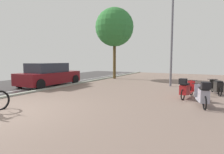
{
  "coord_description": "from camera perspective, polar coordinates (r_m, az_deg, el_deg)",
  "views": [
    {
      "loc": [
        5.79,
        -3.76,
        1.72
      ],
      "look_at": [
        2.14,
        3.26,
        0.97
      ],
      "focal_mm": 29.86,
      "sensor_mm": 36.0,
      "label": 1
    }
  ],
  "objects": [
    {
      "name": "street_tree",
      "position": [
        16.98,
        0.76,
        14.95
      ],
      "size": [
        3.37,
        3.37,
        6.24
      ],
      "color": "brown",
      "rests_on": "ground"
    },
    {
      "name": "scooter_near",
      "position": [
        10.5,
        29.46,
        -2.68
      ],
      "size": [
        0.7,
        1.63,
        0.72
      ],
      "color": "black",
      "rests_on": "ground"
    },
    {
      "name": "parked_car_near",
      "position": [
        12.92,
        -18.74,
        0.6
      ],
      "size": [
        1.95,
        4.15,
        1.49
      ],
      "color": "maroon",
      "rests_on": "ground"
    },
    {
      "name": "lamp_post",
      "position": [
        12.57,
        17.84,
        11.99
      ],
      "size": [
        0.2,
        0.52,
        5.8
      ],
      "color": "slate",
      "rests_on": "ground"
    },
    {
      "name": "scooter_far",
      "position": [
        8.91,
        21.71,
        -3.36
      ],
      "size": [
        0.67,
        1.82,
        0.94
      ],
      "color": "black",
      "rests_on": "ground"
    },
    {
      "name": "scooter_mid",
      "position": [
        7.54,
        25.99,
        -4.91
      ],
      "size": [
        0.7,
        1.75,
        0.99
      ],
      "color": "black",
      "rests_on": "ground"
    },
    {
      "name": "ground",
      "position": [
        6.01,
        -21.3,
        -11.86
      ],
      "size": [
        21.0,
        40.0,
        0.13
      ],
      "color": "#332E2F"
    }
  ]
}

